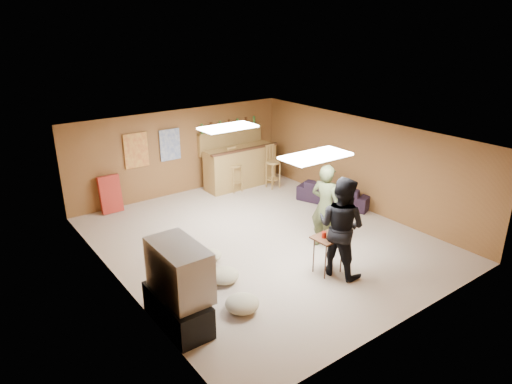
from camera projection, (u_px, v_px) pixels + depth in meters
ground at (262, 239)px, 9.57m from camera, size 7.00×7.00×0.00m
ceiling at (262, 137)px, 8.78m from camera, size 6.00×7.00×0.02m
wall_back at (180, 152)px, 11.81m from camera, size 6.00×0.02×2.20m
wall_front at (409, 259)px, 6.54m from camera, size 6.00×0.02×2.20m
wall_left at (117, 228)px, 7.51m from camera, size 0.02×7.00×2.20m
wall_right at (362, 164)px, 10.84m from camera, size 0.02×7.00×2.20m
tv_stand at (178, 309)px, 6.84m from camera, size 0.55×1.30×0.50m
dvd_box at (191, 310)px, 7.00m from camera, size 0.35×0.50×0.08m
tv_body at (179, 270)px, 6.65m from camera, size 0.60×1.10×0.80m
tv_screen at (198, 264)px, 6.82m from camera, size 0.02×0.95×0.65m
bar_counter at (240, 167)px, 12.42m from camera, size 2.00×0.60×1.10m
bar_lip at (245, 149)px, 12.04m from camera, size 2.10×0.12×0.05m
bar_shelf at (231, 130)px, 12.42m from camera, size 2.00×0.18×0.05m
bar_backing at (230, 140)px, 12.54m from camera, size 2.00×0.14×0.60m
poster_left at (136, 150)px, 11.02m from camera, size 0.60×0.03×0.85m
poster_right at (170, 145)px, 11.52m from camera, size 0.55×0.03×0.80m
folding_chair_stack at (110, 194)px, 10.78m from camera, size 0.50×0.26×0.91m
ceiling_panel_front at (316, 156)px, 7.67m from camera, size 1.20×0.60×0.04m
ceiling_panel_back at (228, 127)px, 9.70m from camera, size 1.20×0.60×0.04m
person_olive at (326, 207)px, 8.96m from camera, size 0.56×0.72×1.74m
person_black at (341, 227)px, 7.99m from camera, size 0.91×1.04×1.84m
sofa at (335, 193)px, 11.37m from camera, size 1.33×1.95×0.53m
tray_table at (328, 254)px, 8.21m from camera, size 0.56×0.45×0.71m
cup_red_near at (324, 235)px, 8.03m from camera, size 0.09×0.09×0.11m
cup_red_far at (337, 234)px, 8.06m from camera, size 0.10×0.10×0.11m
cup_blue at (331, 231)px, 8.20m from camera, size 0.09×0.09×0.10m
bar_stool_left at (235, 169)px, 12.03m from camera, size 0.41×0.41×1.25m
bar_stool_right at (273, 168)px, 12.30m from camera, size 0.41×0.41×1.13m
cushion_near_tv at (224, 275)px, 7.99m from camera, size 0.68×0.68×0.24m
cushion_mid at (210, 255)px, 8.71m from camera, size 0.53×0.53×0.20m
cushion_far at (242, 304)px, 7.19m from camera, size 0.68×0.68×0.24m
bottle_row at (229, 125)px, 12.32m from camera, size 1.76×0.08×0.26m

